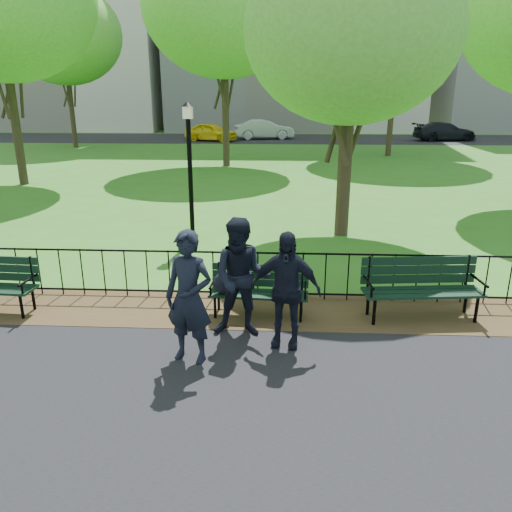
# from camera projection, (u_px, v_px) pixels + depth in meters

# --- Properties ---
(ground) EXTENTS (120.00, 120.00, 0.00)m
(ground) POSITION_uv_depth(u_px,v_px,m) (209.00, 353.00, 7.18)
(ground) COLOR #396C1C
(dirt_strip) EXTENTS (60.00, 1.60, 0.01)m
(dirt_strip) POSITION_uv_depth(u_px,v_px,m) (222.00, 309.00, 8.60)
(dirt_strip) COLOR #3D2B19
(dirt_strip) RESTS_ON ground
(far_street) EXTENTS (70.00, 9.00, 0.01)m
(far_street) POSITION_uv_depth(u_px,v_px,m) (270.00, 139.00, 40.38)
(far_street) COLOR black
(far_street) RESTS_ON ground
(iron_fence) EXTENTS (24.06, 0.06, 1.00)m
(iron_fence) POSITION_uv_depth(u_px,v_px,m) (224.00, 273.00, 8.92)
(iron_fence) COLOR black
(iron_fence) RESTS_ON ground
(park_bench_main) EXTENTS (1.65, 0.61, 0.92)m
(park_bench_main) POSITION_uv_depth(u_px,v_px,m) (246.00, 284.00, 8.21)
(park_bench_main) COLOR black
(park_bench_main) RESTS_ON ground
(park_bench_right_a) EXTENTS (1.97, 0.79, 1.09)m
(park_bench_right_a) POSITION_uv_depth(u_px,v_px,m) (421.00, 282.00, 8.15)
(park_bench_right_a) COLOR black
(park_bench_right_a) RESTS_ON ground
(lamppost) EXTENTS (0.30, 0.30, 3.37)m
(lamppost) POSITION_uv_depth(u_px,v_px,m) (190.00, 168.00, 12.03)
(lamppost) COLOR black
(lamppost) RESTS_ON ground
(tree_near_e) EXTENTS (5.11, 5.11, 7.12)m
(tree_near_e) POSITION_uv_depth(u_px,v_px,m) (352.00, 31.00, 11.63)
(tree_near_e) COLOR #2D2116
(tree_near_e) RESTS_ON ground
(tree_far_c) EXTENTS (7.63, 7.63, 10.63)m
(tree_far_c) POSITION_uv_depth(u_px,v_px,m) (224.00, 6.00, 23.20)
(tree_far_c) COLOR #2D2116
(tree_far_c) RESTS_ON ground
(tree_far_w) EXTENTS (7.31, 7.31, 10.18)m
(tree_far_w) POSITION_uv_depth(u_px,v_px,m) (63.00, 34.00, 31.69)
(tree_far_w) COLOR #2D2116
(tree_far_w) RESTS_ON ground
(person_left) EXTENTS (0.77, 0.61, 1.86)m
(person_left) POSITION_uv_depth(u_px,v_px,m) (189.00, 297.00, 6.71)
(person_left) COLOR black
(person_left) RESTS_ON asphalt_path
(person_mid) EXTENTS (0.91, 0.49, 1.84)m
(person_mid) POSITION_uv_depth(u_px,v_px,m) (242.00, 278.00, 7.44)
(person_mid) COLOR black
(person_mid) RESTS_ON asphalt_path
(person_right) EXTENTS (1.07, 0.58, 1.73)m
(person_right) POSITION_uv_depth(u_px,v_px,m) (285.00, 289.00, 7.14)
(person_right) COLOR black
(person_right) RESTS_ON asphalt_path
(taxi) EXTENTS (4.37, 2.91, 1.38)m
(taxi) POSITION_uv_depth(u_px,v_px,m) (211.00, 132.00, 38.09)
(taxi) COLOR yellow
(taxi) RESTS_ON far_street
(sedan_silver) EXTENTS (4.89, 2.58, 1.53)m
(sedan_silver) POSITION_uv_depth(u_px,v_px,m) (264.00, 129.00, 39.68)
(sedan_silver) COLOR #B5B8BE
(sedan_silver) RESTS_ON far_street
(sedan_dark) EXTENTS (4.99, 2.61, 1.38)m
(sedan_dark) POSITION_uv_depth(u_px,v_px,m) (445.00, 132.00, 38.40)
(sedan_dark) COLOR black
(sedan_dark) RESTS_ON far_street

